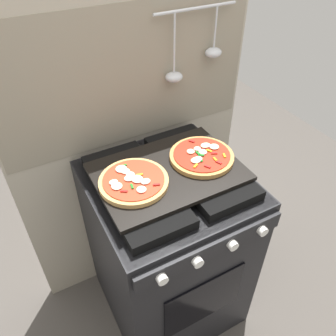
{
  "coord_description": "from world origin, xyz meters",
  "views": [
    {
      "loc": [
        -0.46,
        -0.85,
        1.74
      ],
      "look_at": [
        0.0,
        0.0,
        0.93
      ],
      "focal_mm": 36.38,
      "sensor_mm": 36.0,
      "label": 1
    }
  ],
  "objects": [
    {
      "name": "stove",
      "position": [
        -0.0,
        -0.0,
        0.45
      ],
      "size": [
        0.6,
        0.64,
        0.9
      ],
      "color": "black",
      "rests_on": "ground_plane"
    },
    {
      "name": "pizza_left",
      "position": [
        -0.14,
        -0.01,
        0.93
      ],
      "size": [
        0.25,
        0.25,
        0.03
      ],
      "color": "tan",
      "rests_on": "baking_tray"
    },
    {
      "name": "kitchen_backsplash",
      "position": [
        0.0,
        0.33,
        0.79
      ],
      "size": [
        1.1,
        0.09,
        1.55
      ],
      "color": "#B2A893",
      "rests_on": "ground_plane"
    },
    {
      "name": "ground_plane",
      "position": [
        0.0,
        0.0,
        0.0
      ],
      "size": [
        4.0,
        4.0,
        0.0
      ],
      "primitive_type": "plane",
      "color": "#4C4742"
    },
    {
      "name": "baking_tray",
      "position": [
        0.0,
        0.0,
        0.91
      ],
      "size": [
        0.54,
        0.38,
        0.02
      ],
      "primitive_type": "cube",
      "color": "black",
      "rests_on": "stove"
    },
    {
      "name": "pizza_right",
      "position": [
        0.15,
        0.0,
        0.93
      ],
      "size": [
        0.25,
        0.25,
        0.03
      ],
      "color": "#C18947",
      "rests_on": "baking_tray"
    }
  ]
}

